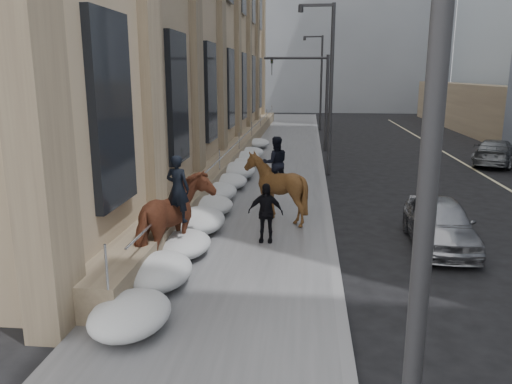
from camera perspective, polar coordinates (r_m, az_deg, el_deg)
ground at (r=11.56m, az=-3.94°, el=-11.44°), size 140.00×140.00×0.00m
sidewalk at (r=20.97m, az=0.70°, el=0.18°), size 5.00×80.00×0.12m
curb at (r=20.90m, az=7.88°, el=0.01°), size 0.24×80.00×0.12m
limestone_building at (r=31.38m, az=-7.71°, el=20.68°), size 6.10×44.00×18.00m
bg_building_mid at (r=70.95m, az=8.15°, el=20.65°), size 30.00×12.00×28.00m
bg_building_far at (r=82.86m, az=0.51°, el=16.93°), size 24.00×12.00×20.00m
streetlight_near at (r=4.43m, az=17.68°, el=9.37°), size 1.71×0.24×8.00m
streetlight_mid at (r=24.35m, az=8.22°, el=12.61°), size 1.71×0.24×8.00m
streetlight_far at (r=44.34m, az=7.27°, el=12.92°), size 1.71×0.24×8.00m
traffic_signal at (r=32.34m, az=6.46°, el=11.79°), size 4.10×0.22×6.00m
snow_bank at (r=19.23m, az=-4.03°, el=0.19°), size 1.70×18.10×0.76m
mounted_horse_left at (r=12.80m, az=-9.29°, el=-3.00°), size 1.84×2.84×2.76m
mounted_horse_right at (r=16.24m, az=2.18°, el=0.81°), size 2.24×2.40×2.77m
pedestrian at (r=14.24m, az=1.09°, el=-2.37°), size 1.01×0.43×1.72m
car_silver at (r=15.15m, az=20.26°, el=-3.32°), size 1.84×4.22×1.41m
car_grey at (r=30.07m, az=25.68°, el=4.12°), size 3.80×5.19×1.40m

